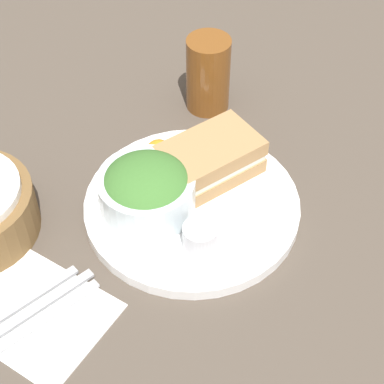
{
  "coord_description": "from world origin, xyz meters",
  "views": [
    {
      "loc": [
        -0.51,
        -0.32,
        0.69
      ],
      "look_at": [
        0.0,
        0.0,
        0.04
      ],
      "focal_mm": 60.0,
      "sensor_mm": 36.0,
      "label": 1
    }
  ],
  "objects_px": {
    "plate": "(192,206)",
    "sandwich": "(210,159)",
    "knife": "(34,310)",
    "drink_glass": "(208,74)",
    "dressing_cup": "(200,237)",
    "fork": "(42,320)",
    "spoon": "(26,301)",
    "salad_bowl": "(147,189)"
  },
  "relations": [
    {
      "from": "plate",
      "to": "sandwich",
      "type": "bearing_deg",
      "value": 7.47
    },
    {
      "from": "sandwich",
      "to": "knife",
      "type": "height_order",
      "value": "sandwich"
    },
    {
      "from": "plate",
      "to": "drink_glass",
      "type": "bearing_deg",
      "value": 26.2
    },
    {
      "from": "dressing_cup",
      "to": "fork",
      "type": "distance_m",
      "value": 0.22
    },
    {
      "from": "sandwich",
      "to": "drink_glass",
      "type": "height_order",
      "value": "drink_glass"
    },
    {
      "from": "drink_glass",
      "to": "spoon",
      "type": "bearing_deg",
      "value": -178.38
    },
    {
      "from": "sandwich",
      "to": "dressing_cup",
      "type": "height_order",
      "value": "sandwich"
    },
    {
      "from": "knife",
      "to": "spoon",
      "type": "bearing_deg",
      "value": -90.0
    },
    {
      "from": "plate",
      "to": "knife",
      "type": "relative_size",
      "value": 1.75
    },
    {
      "from": "knife",
      "to": "spoon",
      "type": "height_order",
      "value": "same"
    },
    {
      "from": "drink_glass",
      "to": "knife",
      "type": "bearing_deg",
      "value": -176.26
    },
    {
      "from": "salad_bowl",
      "to": "spoon",
      "type": "relative_size",
      "value": 0.89
    },
    {
      "from": "drink_glass",
      "to": "fork",
      "type": "distance_m",
      "value": 0.47
    },
    {
      "from": "plate",
      "to": "salad_bowl",
      "type": "xyz_separation_m",
      "value": [
        -0.04,
        0.05,
        0.05
      ]
    },
    {
      "from": "fork",
      "to": "spoon",
      "type": "xyz_separation_m",
      "value": [
        0.01,
        0.03,
        0.0
      ]
    },
    {
      "from": "salad_bowl",
      "to": "fork",
      "type": "relative_size",
      "value": 0.8
    },
    {
      "from": "plate",
      "to": "spoon",
      "type": "height_order",
      "value": "plate"
    },
    {
      "from": "drink_glass",
      "to": "sandwich",
      "type": "bearing_deg",
      "value": -147.37
    },
    {
      "from": "plate",
      "to": "dressing_cup",
      "type": "xyz_separation_m",
      "value": [
        -0.06,
        -0.05,
        0.03
      ]
    },
    {
      "from": "drink_glass",
      "to": "spoon",
      "type": "height_order",
      "value": "drink_glass"
    },
    {
      "from": "salad_bowl",
      "to": "knife",
      "type": "height_order",
      "value": "salad_bowl"
    },
    {
      "from": "sandwich",
      "to": "salad_bowl",
      "type": "bearing_deg",
      "value": 159.49
    },
    {
      "from": "salad_bowl",
      "to": "dressing_cup",
      "type": "xyz_separation_m",
      "value": [
        -0.02,
        -0.1,
        -0.02
      ]
    },
    {
      "from": "salad_bowl",
      "to": "drink_glass",
      "type": "height_order",
      "value": "drink_glass"
    },
    {
      "from": "plate",
      "to": "dressing_cup",
      "type": "relative_size",
      "value": 6.48
    },
    {
      "from": "sandwich",
      "to": "dressing_cup",
      "type": "bearing_deg",
      "value": -154.21
    },
    {
      "from": "salad_bowl",
      "to": "fork",
      "type": "height_order",
      "value": "salad_bowl"
    },
    {
      "from": "fork",
      "to": "spoon",
      "type": "distance_m",
      "value": 0.04
    },
    {
      "from": "dressing_cup",
      "to": "drink_glass",
      "type": "bearing_deg",
      "value": 29.69
    },
    {
      "from": "salad_bowl",
      "to": "knife",
      "type": "relative_size",
      "value": 0.77
    },
    {
      "from": "fork",
      "to": "knife",
      "type": "xyz_separation_m",
      "value": [
        0.01,
        0.02,
        0.0
      ]
    },
    {
      "from": "salad_bowl",
      "to": "drink_glass",
      "type": "bearing_deg",
      "value": 12.82
    },
    {
      "from": "sandwich",
      "to": "drink_glass",
      "type": "distance_m",
      "value": 0.18
    },
    {
      "from": "salad_bowl",
      "to": "drink_glass",
      "type": "distance_m",
      "value": 0.26
    },
    {
      "from": "drink_glass",
      "to": "fork",
      "type": "relative_size",
      "value": 0.76
    },
    {
      "from": "plate",
      "to": "fork",
      "type": "height_order",
      "value": "plate"
    },
    {
      "from": "plate",
      "to": "spoon",
      "type": "xyz_separation_m",
      "value": [
        -0.24,
        0.09,
        -0.0
      ]
    },
    {
      "from": "dressing_cup",
      "to": "fork",
      "type": "bearing_deg",
      "value": 151.3
    },
    {
      "from": "dressing_cup",
      "to": "drink_glass",
      "type": "xyz_separation_m",
      "value": [
        0.27,
        0.15,
        0.03
      ]
    },
    {
      "from": "plate",
      "to": "drink_glass",
      "type": "relative_size",
      "value": 2.41
    },
    {
      "from": "salad_bowl",
      "to": "sandwich",
      "type": "bearing_deg",
      "value": -20.51
    },
    {
      "from": "salad_bowl",
      "to": "knife",
      "type": "bearing_deg",
      "value": 172.5
    }
  ]
}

